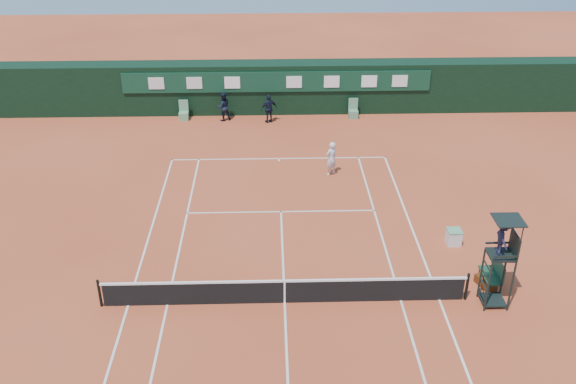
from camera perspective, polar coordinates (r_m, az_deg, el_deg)
The scene contains 14 objects.
ground at distance 22.90m, azimuth -0.30°, elevation -9.80°, with size 90.00×90.00×0.00m, color #C3502E.
court_lines at distance 22.90m, azimuth -0.30°, elevation -9.79°, with size 11.05×23.85×0.01m.
tennis_net at distance 22.59m, azimuth -0.30°, elevation -8.78°, with size 12.90×0.10×1.10m.
back_wall at distance 38.88m, azimuth -1.00°, elevation 9.31°, with size 40.00×1.65×3.00m.
linesman_chair_left at distance 38.44m, azimuth -9.25°, elevation 6.83°, with size 0.55×0.50×1.15m.
linesman_chair_right at distance 38.42m, azimuth 5.81°, elevation 7.04°, with size 0.55×0.50×1.15m.
umpire_chair at distance 22.61m, azimuth 18.53°, elevation -4.44°, with size 0.96×0.95×3.42m.
player_bench at distance 24.51m, azimuth 17.85°, elevation -6.79°, with size 0.56×1.20×1.10m.
tennis_bag at distance 24.62m, azimuth 17.16°, elevation -7.72°, with size 0.39×0.88×0.33m, color black.
cooler at distance 26.69m, azimuth 14.52°, elevation -3.88°, with size 0.57×0.57×0.65m.
tennis_ball at distance 32.38m, azimuth -0.23°, elevation 2.47°, with size 0.07×0.07×0.07m, color #B9CC2F.
player at distance 31.16m, azimuth 3.86°, elevation 2.99°, with size 0.62×0.41×1.71m, color silver.
ball_kid_left at distance 37.83m, azimuth -5.77°, elevation 7.57°, with size 0.83×0.64×1.70m, color black.
ball_kid_right at distance 37.34m, azimuth -1.70°, elevation 7.42°, with size 1.00×0.41×1.70m, color black.
Camera 1 is at (-0.41, -18.03, 14.11)m, focal length 40.00 mm.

